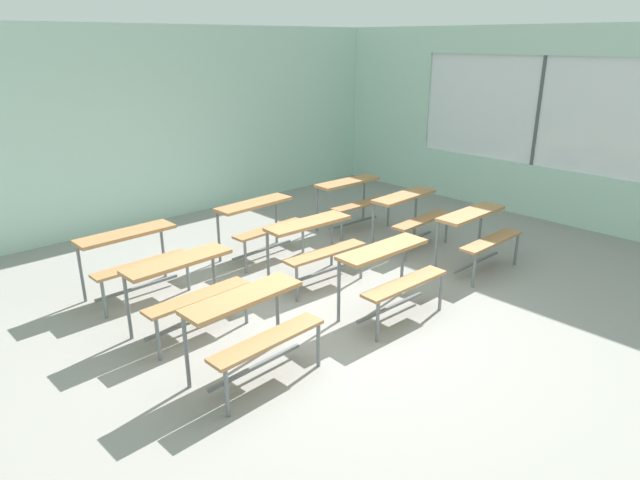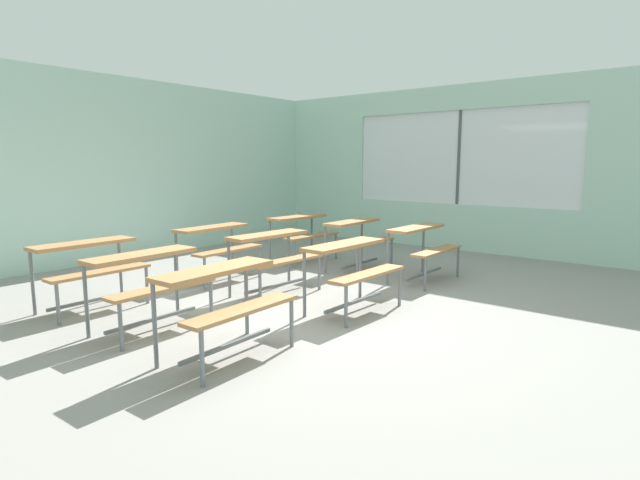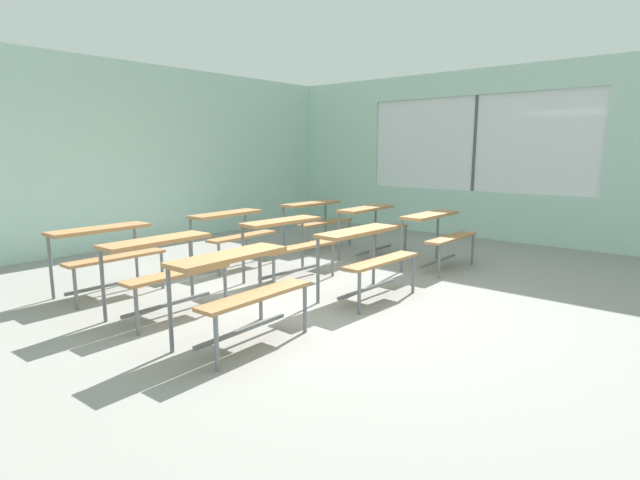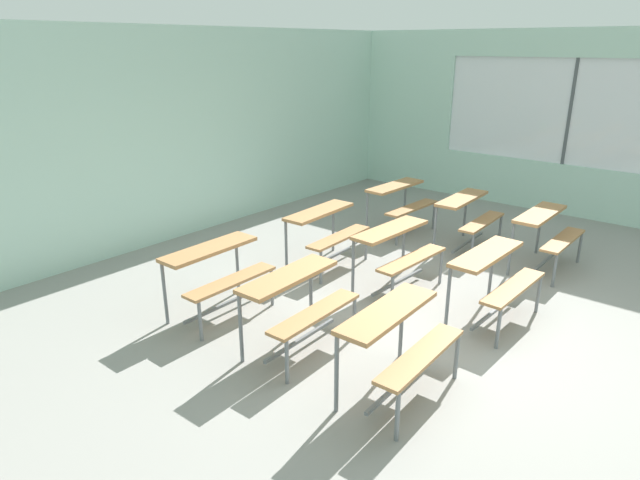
# 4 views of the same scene
# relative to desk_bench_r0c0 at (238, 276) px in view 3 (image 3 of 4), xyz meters

# --- Properties ---
(ground) EXTENTS (10.00, 9.00, 0.05)m
(ground) POSITION_rel_desk_bench_r0c0_xyz_m (1.19, 0.19, -0.59)
(ground) COLOR gray
(wall_back) EXTENTS (10.00, 0.12, 3.00)m
(wall_back) POSITION_rel_desk_bench_r0c0_xyz_m (1.19, 4.69, 0.94)
(wall_back) COLOR silver
(wall_back) RESTS_ON ground
(wall_right) EXTENTS (0.12, 9.00, 3.00)m
(wall_right) POSITION_rel_desk_bench_r0c0_xyz_m (6.19, 0.06, 0.88)
(wall_right) COLOR silver
(wall_right) RESTS_ON ground
(desk_bench_r0c0) EXTENTS (1.12, 0.63, 0.74)m
(desk_bench_r0c0) POSITION_rel_desk_bench_r0c0_xyz_m (0.00, 0.00, 0.00)
(desk_bench_r0c0) COLOR #A87547
(desk_bench_r0c0) RESTS_ON ground
(desk_bench_r0c1) EXTENTS (1.12, 0.62, 0.74)m
(desk_bench_r0c1) POSITION_rel_desk_bench_r0c0_xyz_m (1.73, -0.07, 0.00)
(desk_bench_r0c1) COLOR #A87547
(desk_bench_r0c1) RESTS_ON ground
(desk_bench_r0c2) EXTENTS (1.10, 0.59, 0.74)m
(desk_bench_r0c2) POSITION_rel_desk_bench_r0c0_xyz_m (3.50, -0.00, 0.00)
(desk_bench_r0c2) COLOR #A87547
(desk_bench_r0c2) RESTS_ON ground
(desk_bench_r1c0) EXTENTS (1.12, 0.62, 0.74)m
(desk_bench_r1c0) POSITION_rel_desk_bench_r0c0_xyz_m (0.00, 1.10, 0.00)
(desk_bench_r1c0) COLOR #A87547
(desk_bench_r1c0) RESTS_ON ground
(desk_bench_r1c1) EXTENTS (1.13, 0.65, 0.74)m
(desk_bench_r1c1) POSITION_rel_desk_bench_r0c0_xyz_m (1.74, 1.11, 0.00)
(desk_bench_r1c1) COLOR #A87547
(desk_bench_r1c1) RESTS_ON ground
(desk_bench_r1c2) EXTENTS (1.12, 0.63, 0.74)m
(desk_bench_r1c2) POSITION_rel_desk_bench_r0c0_xyz_m (3.54, 1.09, 0.00)
(desk_bench_r1c2) COLOR #A87547
(desk_bench_r1c2) RESTS_ON ground
(desk_bench_r2c0) EXTENTS (1.11, 0.60, 0.74)m
(desk_bench_r2c0) POSITION_rel_desk_bench_r0c0_xyz_m (-0.01, 2.23, 0.00)
(desk_bench_r2c0) COLOR #A87547
(desk_bench_r2c0) RESTS_ON ground
(desk_bench_r2c1) EXTENTS (1.12, 0.64, 0.74)m
(desk_bench_r2c1) POSITION_rel_desk_bench_r0c0_xyz_m (1.77, 2.21, 0.00)
(desk_bench_r2c1) COLOR #A87547
(desk_bench_r2c1) RESTS_ON ground
(desk_bench_r2c2) EXTENTS (1.12, 0.64, 0.74)m
(desk_bench_r2c2) POSITION_rel_desk_bench_r0c0_xyz_m (3.53, 2.19, 0.00)
(desk_bench_r2c2) COLOR #A87547
(desk_bench_r2c2) RESTS_ON ground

